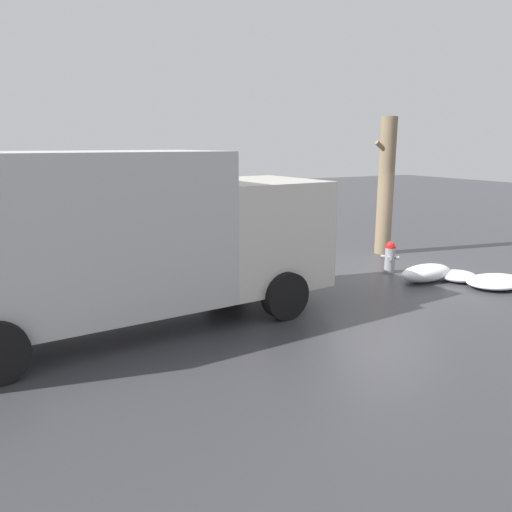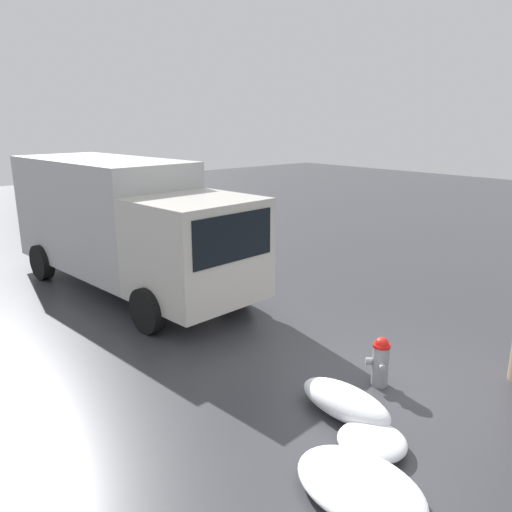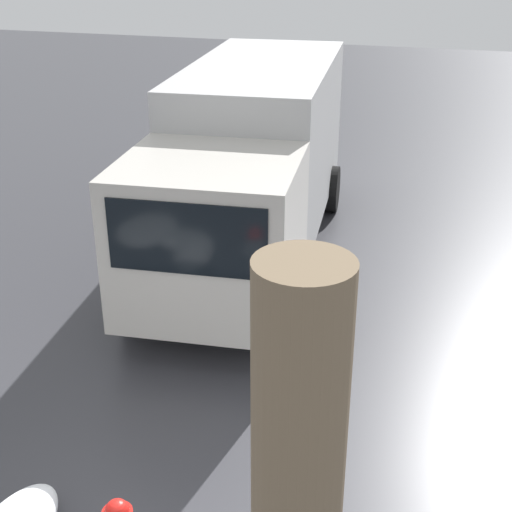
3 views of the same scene
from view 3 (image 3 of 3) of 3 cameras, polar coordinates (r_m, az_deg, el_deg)
name	(u,v)px [view 3 (image 3 of 3)]	position (r m, az deg, el deg)	size (l,w,h in m)	color
delivery_truck	(252,159)	(11.88, -0.34, 7.74)	(7.46, 3.03, 3.07)	beige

